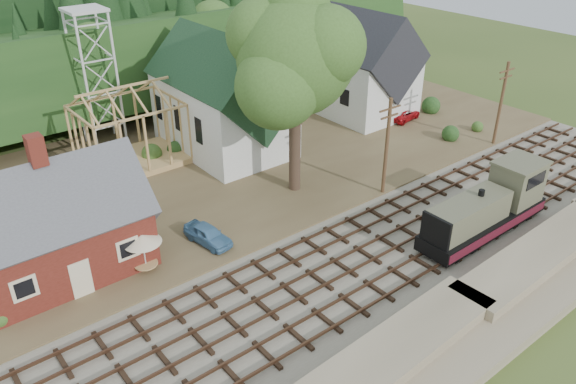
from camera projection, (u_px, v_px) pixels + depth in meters
ground at (367, 258)px, 36.77m from camera, size 140.00×140.00×0.00m
embankment at (478, 328)px, 30.96m from camera, size 64.00×5.00×1.60m
railroad_bed at (367, 257)px, 36.73m from camera, size 64.00×11.00×0.16m
village_flat at (219, 162)px, 48.98m from camera, size 64.00×26.00×0.30m
hillside at (108, 93)px, 65.44m from camera, size 70.00×28.96×12.74m
ridge at (60, 63)px, 76.37m from camera, size 80.00×20.00×12.00m
depot at (55, 228)px, 33.97m from camera, size 10.80×7.41×9.00m
church at (224, 97)px, 48.79m from camera, size 8.40×15.17×13.00m
farmhouse at (360, 69)px, 57.23m from camera, size 8.40×10.80×10.60m
timber_frame at (130, 132)px, 46.92m from camera, size 8.20×6.20×6.99m
lattice_tower at (89, 37)px, 47.74m from camera, size 3.20×3.20×12.12m
big_tree at (296, 65)px, 39.89m from camera, size 10.90×8.40×14.70m
telegraph_pole_near at (387, 146)px, 42.09m from camera, size 2.20×0.28×8.00m
telegraph_pole_far at (501, 103)px, 50.30m from camera, size 2.20×0.28×8.00m
locomotive at (489, 208)px, 38.46m from camera, size 11.08×2.77×4.46m
car_blue at (208, 234)px, 37.49m from camera, size 2.15×3.99×1.29m
car_green at (41, 280)px, 33.32m from camera, size 3.46×1.71×1.09m
car_red at (404, 114)px, 57.11m from camera, size 4.29×2.45×1.13m
patio_set at (142, 240)px, 34.06m from camera, size 2.34×2.34×2.61m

